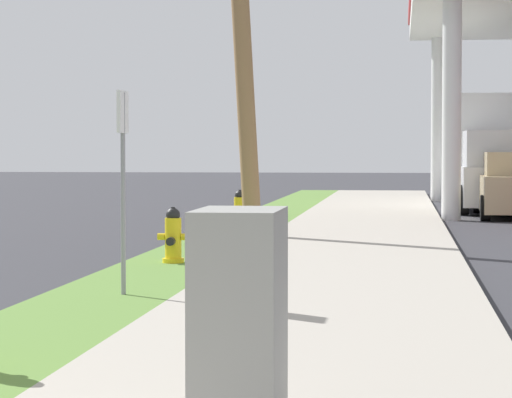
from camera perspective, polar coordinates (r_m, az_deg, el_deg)
fire_hydrant_second at (r=15.61m, az=-4.07°, el=-1.93°), size 0.42×0.38×0.74m
fire_hydrant_third at (r=22.37m, az=-0.80°, el=-0.62°), size 0.42×0.37×0.74m
utility_cabinet at (r=6.19m, az=-0.82°, el=-6.42°), size 0.50×0.79×1.19m
street_sign_post at (r=12.19m, az=-6.52°, el=2.44°), size 0.05×0.36×2.12m
truck_silver_at_forecourt at (r=32.23m, az=11.52°, el=2.11°), size 2.18×6.42×3.11m
truck_white_at_far_bay at (r=35.83m, az=11.34°, el=1.22°), size 2.35×5.49×1.97m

